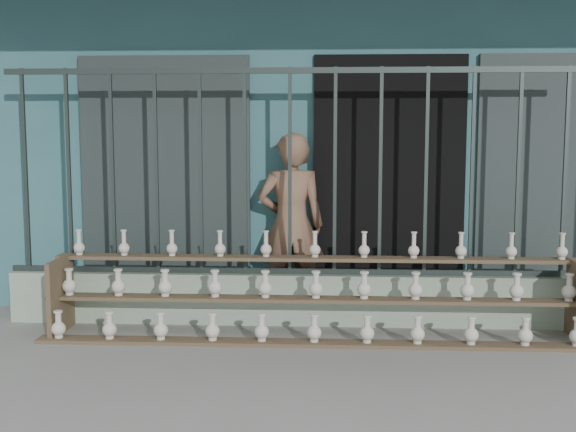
{
  "coord_description": "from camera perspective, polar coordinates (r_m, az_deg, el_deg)",
  "views": [
    {
      "loc": [
        0.32,
        -4.96,
        1.71
      ],
      "look_at": [
        0.0,
        1.0,
        1.0
      ],
      "focal_mm": 45.0,
      "sensor_mm": 36.0,
      "label": 1
    }
  ],
  "objects": [
    {
      "name": "ground",
      "position": [
        5.26,
        -0.6,
        -12.19
      ],
      "size": [
        60.0,
        60.0,
        0.0
      ],
      "primitive_type": "plane",
      "color": "slate"
    },
    {
      "name": "workshop_building",
      "position": [
        9.2,
        1.11,
        6.21
      ],
      "size": [
        7.4,
        6.6,
        3.21
      ],
      "color": "#2F5E63",
      "rests_on": "ground"
    },
    {
      "name": "parapet_wall",
      "position": [
        6.44,
        0.14,
        -6.55
      ],
      "size": [
        5.0,
        0.2,
        0.45
      ],
      "primitive_type": "cube",
      "color": "#8DA18A",
      "rests_on": "ground"
    },
    {
      "name": "security_fence",
      "position": [
        6.28,
        0.15,
        3.48
      ],
      "size": [
        5.0,
        0.04,
        1.8
      ],
      "color": "#283330",
      "rests_on": "parapet_wall"
    },
    {
      "name": "shelf_rack",
      "position": [
        6.0,
        2.12,
        -6.23
      ],
      "size": [
        4.5,
        0.68,
        0.85
      ],
      "color": "brown",
      "rests_on": "ground"
    },
    {
      "name": "elderly_woman",
      "position": [
        6.62,
        0.24,
        -0.73
      ],
      "size": [
        0.66,
        0.48,
        1.69
      ],
      "primitive_type": "imported",
      "rotation": [
        0.0,
        0.0,
        3.26
      ],
      "color": "brown",
      "rests_on": "ground"
    }
  ]
}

